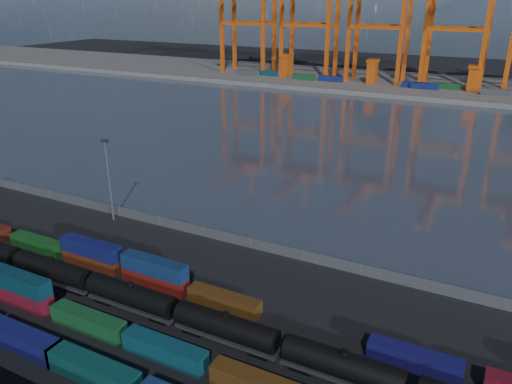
% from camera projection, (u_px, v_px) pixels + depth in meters
% --- Properties ---
extents(ground, '(700.00, 700.00, 0.00)m').
position_uv_depth(ground, '(151.00, 338.00, 65.39)').
color(ground, black).
rests_on(ground, ground).
extents(harbor_water, '(700.00, 700.00, 0.00)m').
position_uv_depth(harbor_water, '(368.00, 142.00, 152.10)').
color(harbor_water, '#333B49').
rests_on(harbor_water, ground).
extents(far_quay, '(700.00, 70.00, 2.00)m').
position_uv_depth(far_quay, '(428.00, 86.00, 238.45)').
color(far_quay, '#514F4C').
rests_on(far_quay, ground).
extents(container_row_south, '(140.24, 2.56, 5.45)m').
position_uv_depth(container_row_south, '(62.00, 353.00, 59.66)').
color(container_row_south, '#3F4044').
rests_on(container_row_south, ground).
extents(container_row_mid, '(141.41, 2.35, 5.01)m').
position_uv_depth(container_row_mid, '(148.00, 342.00, 62.26)').
color(container_row_mid, '#3D3F42').
rests_on(container_row_mid, ground).
extents(container_row_north, '(140.22, 2.28, 4.85)m').
position_uv_depth(container_row_north, '(165.00, 280.00, 75.27)').
color(container_row_north, navy).
rests_on(container_row_north, ground).
extents(tanker_string, '(107.72, 3.16, 4.52)m').
position_uv_depth(tanker_string, '(131.00, 296.00, 70.32)').
color(tanker_string, black).
rests_on(tanker_string, ground).
extents(waterfront_fence, '(160.12, 0.12, 2.20)m').
position_uv_depth(waterfront_fence, '(251.00, 243.00, 88.14)').
color(waterfront_fence, '#595B5E').
rests_on(waterfront_fence, ground).
extents(yard_light_mast, '(1.60, 0.40, 16.60)m').
position_uv_depth(yard_light_mast, '(109.00, 176.00, 96.20)').
color(yard_light_mast, slate).
rests_on(yard_light_mast, ground).
extents(quay_containers, '(172.58, 10.99, 2.60)m').
position_uv_depth(quay_containers, '(399.00, 84.00, 230.28)').
color(quay_containers, navy).
rests_on(quay_containers, far_quay).
extents(straddle_carriers, '(140.00, 7.00, 11.10)m').
position_uv_depth(straddle_carriers, '(421.00, 74.00, 228.74)').
color(straddle_carriers, '#D5500F').
rests_on(straddle_carriers, far_quay).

